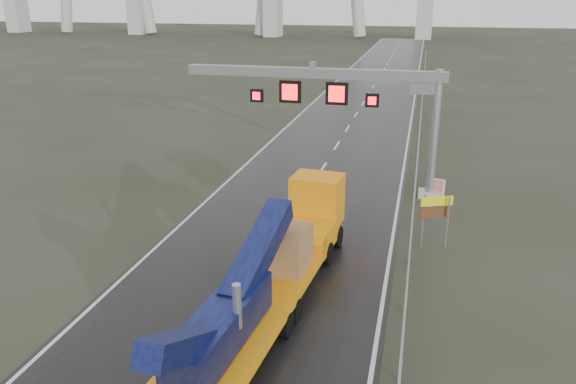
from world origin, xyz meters
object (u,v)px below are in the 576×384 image
(sign_gantry, at_px, (349,96))
(heavy_haul_truck, at_px, (272,269))
(exit_sign_pair, at_px, (436,212))
(striped_barrier, at_px, (438,188))

(sign_gantry, xyz_separation_m, heavy_haul_truck, (-0.84, -13.69, -4.08))
(heavy_haul_truck, bearing_deg, sign_gantry, 91.45)
(heavy_haul_truck, distance_m, exit_sign_pair, 8.76)
(exit_sign_pair, bearing_deg, sign_gantry, 101.83)
(heavy_haul_truck, bearing_deg, striped_barrier, 70.76)
(exit_sign_pair, bearing_deg, heavy_haul_truck, -154.87)
(sign_gantry, xyz_separation_m, exit_sign_pair, (5.00, -7.16, -3.81))
(sign_gantry, height_order, heavy_haul_truck, sign_gantry)
(heavy_haul_truck, relative_size, striped_barrier, 16.12)
(sign_gantry, height_order, exit_sign_pair, sign_gantry)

